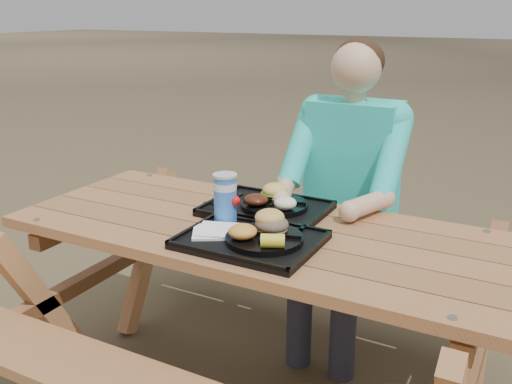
% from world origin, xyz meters
% --- Properties ---
extents(picnic_table, '(1.80, 1.49, 0.75)m').
position_xyz_m(picnic_table, '(0.00, 0.00, 0.38)').
color(picnic_table, '#999999').
rests_on(picnic_table, ground).
extents(tray_near, '(0.45, 0.35, 0.02)m').
position_xyz_m(tray_near, '(0.06, -0.15, 0.76)').
color(tray_near, black).
rests_on(tray_near, picnic_table).
extents(tray_far, '(0.45, 0.35, 0.02)m').
position_xyz_m(tray_far, '(-0.03, 0.15, 0.76)').
color(tray_far, black).
rests_on(tray_far, picnic_table).
extents(plate_near, '(0.26, 0.26, 0.02)m').
position_xyz_m(plate_near, '(0.12, -0.16, 0.78)').
color(plate_near, black).
rests_on(plate_near, tray_near).
extents(plate_far, '(0.26, 0.26, 0.02)m').
position_xyz_m(plate_far, '(-0.00, 0.16, 0.78)').
color(plate_far, black).
rests_on(plate_far, tray_far).
extents(napkin_stack, '(0.19, 0.19, 0.02)m').
position_xyz_m(napkin_stack, '(-0.07, -0.17, 0.78)').
color(napkin_stack, white).
rests_on(napkin_stack, tray_near).
extents(soda_cup, '(0.08, 0.08, 0.17)m').
position_xyz_m(soda_cup, '(-0.10, -0.05, 0.85)').
color(soda_cup, blue).
rests_on(soda_cup, tray_near).
extents(condiment_bbq, '(0.05, 0.05, 0.03)m').
position_xyz_m(condiment_bbq, '(0.05, -0.03, 0.78)').
color(condiment_bbq, black).
rests_on(condiment_bbq, tray_near).
extents(condiment_mustard, '(0.05, 0.05, 0.03)m').
position_xyz_m(condiment_mustard, '(0.11, -0.02, 0.78)').
color(condiment_mustard, yellow).
rests_on(condiment_mustard, tray_near).
extents(sandwich, '(0.11, 0.11, 0.11)m').
position_xyz_m(sandwich, '(0.12, -0.10, 0.85)').
color(sandwich, '#E9AA52').
rests_on(sandwich, plate_near).
extents(mac_cheese, '(0.09, 0.09, 0.05)m').
position_xyz_m(mac_cheese, '(0.06, -0.21, 0.81)').
color(mac_cheese, gold).
rests_on(mac_cheese, plate_near).
extents(corn_cob, '(0.10, 0.10, 0.04)m').
position_xyz_m(corn_cob, '(0.18, -0.23, 0.81)').
color(corn_cob, yellow).
rests_on(corn_cob, plate_near).
extents(cutlery_far, '(0.05, 0.18, 0.01)m').
position_xyz_m(cutlery_far, '(-0.21, 0.16, 0.77)').
color(cutlery_far, black).
rests_on(cutlery_far, tray_far).
extents(burger, '(0.11, 0.11, 0.09)m').
position_xyz_m(burger, '(-0.03, 0.21, 0.84)').
color(burger, '#F1C855').
rests_on(burger, plate_far).
extents(baked_beans, '(0.09, 0.09, 0.04)m').
position_xyz_m(baked_beans, '(-0.06, 0.10, 0.81)').
color(baked_beans, '#491D0E').
rests_on(baked_beans, plate_far).
extents(potato_salad, '(0.08, 0.08, 0.05)m').
position_xyz_m(potato_salad, '(0.06, 0.11, 0.81)').
color(potato_salad, white).
rests_on(potato_salad, plate_far).
extents(diner, '(0.48, 0.84, 1.28)m').
position_xyz_m(diner, '(0.15, 0.61, 0.64)').
color(diner, teal).
rests_on(diner, ground).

